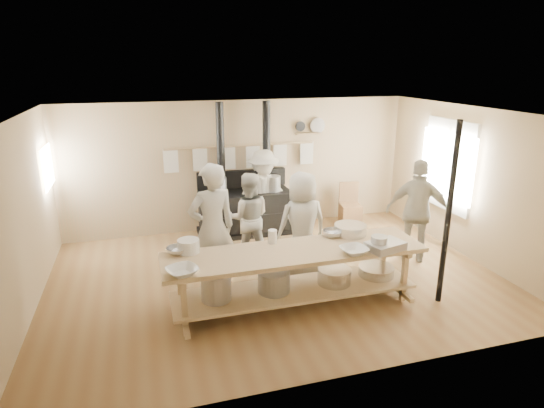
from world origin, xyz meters
name	(u,v)px	position (x,y,z in m)	size (l,w,h in m)	color
ground	(276,278)	(0.00, 0.00, 0.00)	(7.00, 7.00, 0.00)	brown
room_shell	(276,179)	(0.00, 0.00, 1.62)	(7.00, 7.00, 7.00)	tan
window_right	(448,165)	(3.47, 0.60, 1.50)	(0.09, 1.50, 1.65)	beige
left_opening	(48,167)	(-3.45, 2.00, 1.60)	(0.00, 0.90, 0.90)	white
stove	(245,208)	(-0.01, 2.12, 0.52)	(1.90, 0.75, 2.60)	black
towel_rail	(241,154)	(0.00, 2.40, 1.56)	(3.00, 0.04, 0.47)	tan
back_wall_shelf	(310,128)	(1.46, 2.43, 2.00)	(0.63, 0.14, 0.32)	tan
prep_table	(294,272)	(-0.01, -0.90, 0.52)	(3.60, 0.90, 0.85)	tan
support_post	(448,216)	(2.05, -1.35, 1.30)	(0.08, 0.08, 2.60)	black
cook_far_left	(212,229)	(-1.01, -0.14, 0.98)	(0.72, 0.47, 1.97)	#AAA897
cook_left	(248,218)	(-0.25, 0.79, 0.78)	(0.76, 0.59, 1.56)	#AAA897
cook_center	(302,225)	(0.43, 0.01, 0.85)	(0.83, 0.54, 1.71)	#AAA897
cook_right	(418,211)	(2.51, 0.01, 0.89)	(1.04, 0.43, 1.78)	#AAA897
cook_by_window	(263,193)	(0.33, 1.95, 0.85)	(1.10, 0.63, 1.70)	#AAA897
chair	(350,212)	(2.23, 1.97, 0.26)	(0.47, 0.47, 0.89)	brown
bowl_white_a	(182,271)	(-1.55, -1.23, 0.90)	(0.38, 0.38, 0.09)	white
bowl_steel_a	(177,250)	(-1.55, -0.57, 0.90)	(0.29, 0.29, 0.09)	silver
bowl_white_b	(354,251)	(0.72, -1.23, 0.89)	(0.36, 0.36, 0.09)	white
bowl_steel_b	(333,233)	(0.70, -0.57, 0.90)	(0.30, 0.30, 0.09)	silver
roasting_pan	(385,246)	(1.19, -1.23, 0.91)	(0.50, 0.34, 0.11)	#B2B2B7
mixing_bowl_large	(350,230)	(0.98, -0.57, 0.93)	(0.48, 0.48, 0.15)	silver
bucket_galv	(379,243)	(1.09, -1.23, 0.95)	(0.22, 0.22, 0.21)	gray
deep_bowl_enamel	(188,246)	(-1.40, -0.57, 0.94)	(0.29, 0.29, 0.18)	white
pitcher	(272,237)	(-0.22, -0.57, 0.95)	(0.12, 0.12, 0.20)	white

